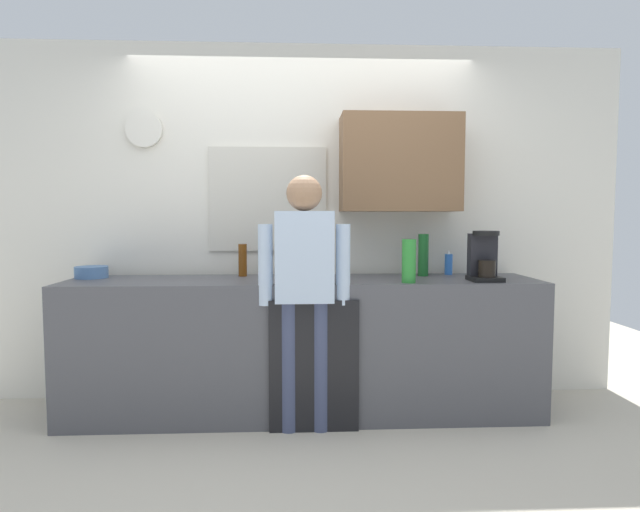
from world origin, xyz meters
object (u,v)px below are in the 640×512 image
dish_soap (449,264)px  bottle_clear_soda (409,261)px  coffee_maker (484,258)px  bottle_green_wine (423,255)px  bottle_amber_beer (243,260)px  person_at_sink (304,281)px  cup_white_mug (320,273)px  mixing_bowl (91,272)px

dish_soap → bottle_clear_soda: bearing=-130.7°
coffee_maker → bottle_clear_soda: size_ratio=1.18×
bottle_green_wine → bottle_amber_beer: bearing=178.0°
bottle_amber_beer → dish_soap: size_ratio=1.28×
bottle_green_wine → person_at_sink: 0.98m
bottle_amber_beer → bottle_clear_soda: bottle_clear_soda is taller
bottle_green_wine → cup_white_mug: (-0.75, -0.24, -0.10)m
mixing_bowl → dish_soap: 2.53m
bottle_green_wine → cup_white_mug: bottle_green_wine is taller
bottle_green_wine → bottle_amber_beer: size_ratio=1.30×
cup_white_mug → person_at_sink: bearing=-116.6°
bottle_green_wine → mixing_bowl: bottle_green_wine is taller
bottle_green_wine → dish_soap: 0.23m
bottle_green_wine → person_at_sink: (-0.86, -0.46, -0.13)m
dish_soap → person_at_sink: size_ratio=0.11×
bottle_clear_soda → bottle_amber_beer: bearing=159.0°
bottle_amber_beer → cup_white_mug: bearing=-27.6°
coffee_maker → person_at_sink: person_at_sink is taller
bottle_amber_beer → bottle_clear_soda: size_ratio=0.82×
dish_soap → cup_white_mug: bearing=-161.6°
bottle_amber_beer → mixing_bowl: size_ratio=1.05×
bottle_green_wine → mixing_bowl: size_ratio=1.36×
coffee_maker → dish_soap: 0.40m
bottle_clear_soda → cup_white_mug: 0.58m
bottle_amber_beer → person_at_sink: 0.67m
mixing_bowl → cup_white_mug: bearing=-8.1°
coffee_maker → mixing_bowl: size_ratio=1.50×
cup_white_mug → person_at_sink: size_ratio=0.06×
bottle_green_wine → bottle_clear_soda: bearing=-116.2°
cup_white_mug → mixing_bowl: 1.59m
cup_white_mug → dish_soap: 1.00m
cup_white_mug → dish_soap: (0.95, 0.32, 0.03)m
bottle_clear_soda → dish_soap: 0.61m
cup_white_mug → mixing_bowl: size_ratio=0.43×
bottle_amber_beer → mixing_bowl: 1.04m
cup_white_mug → dish_soap: size_ratio=0.53×
cup_white_mug → mixing_bowl: cup_white_mug is taller
bottle_clear_soda → mixing_bowl: bottle_clear_soda is taller
dish_soap → person_at_sink: person_at_sink is taller
bottle_clear_soda → mixing_bowl: 2.16m
coffee_maker → person_at_sink: size_ratio=0.21×
bottle_amber_beer → cup_white_mug: size_ratio=2.42×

